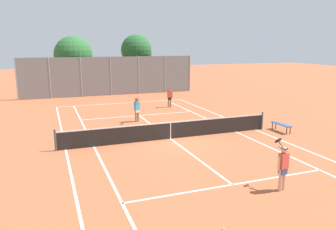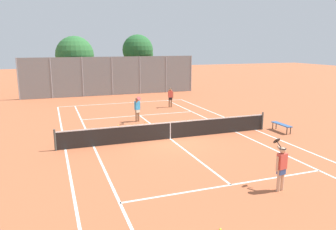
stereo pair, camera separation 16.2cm
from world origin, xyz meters
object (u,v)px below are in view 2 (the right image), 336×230
at_px(courtside_bench, 282,125).
at_px(loose_tennis_ball_1, 145,122).
at_px(loose_tennis_ball_3, 220,229).
at_px(tree_behind_left, 76,57).
at_px(loose_tennis_ball_2, 118,125).
at_px(player_far_left, 137,108).
at_px(player_near_side, 281,166).
at_px(player_far_right, 170,96).
at_px(tennis_net, 170,130).
at_px(tree_behind_right, 139,51).

bearing_deg(courtside_bench, loose_tennis_ball_1, 144.79).
height_order(loose_tennis_ball_3, tree_behind_left, tree_behind_left).
xyz_separation_m(loose_tennis_ball_1, loose_tennis_ball_2, (-1.84, -0.22, 0.00)).
bearing_deg(courtside_bench, player_far_left, 143.56).
xyz_separation_m(player_near_side, loose_tennis_ball_1, (-1.63, 11.48, -0.89)).
bearing_deg(player_far_right, loose_tennis_ball_1, -127.28).
bearing_deg(tennis_net, tree_behind_right, 79.55).
height_order(loose_tennis_ball_1, tree_behind_left, tree_behind_left).
relative_size(player_far_right, loose_tennis_ball_2, 24.24).
height_order(tennis_net, courtside_bench, tennis_net).
distance_m(player_far_right, loose_tennis_ball_3, 18.33).
distance_m(player_far_left, tree_behind_right, 16.47).
distance_m(player_near_side, player_far_left, 12.16).
relative_size(loose_tennis_ball_2, tree_behind_right, 0.01).
relative_size(player_far_right, loose_tennis_ball_1, 24.24).
height_order(player_far_right, tree_behind_left, tree_behind_left).
relative_size(player_near_side, loose_tennis_ball_3, 26.88).
xyz_separation_m(loose_tennis_ball_3, tree_behind_right, (5.55, 29.05, 4.29)).
relative_size(player_far_left, loose_tennis_ball_3, 26.88).
height_order(tennis_net, loose_tennis_ball_2, tennis_net).
xyz_separation_m(player_near_side, courtside_bench, (5.34, 6.57, -0.52)).
xyz_separation_m(player_near_side, player_far_left, (-2.01, 11.99, 0.00)).
xyz_separation_m(player_far_right, loose_tennis_ball_2, (-5.31, -4.78, -0.88)).
height_order(player_far_right, courtside_bench, player_far_right).
xyz_separation_m(tennis_net, tree_behind_left, (-3.17, 19.99, 3.31)).
bearing_deg(loose_tennis_ball_1, tennis_net, -86.55).
bearing_deg(tennis_net, tree_behind_left, 99.01).
xyz_separation_m(loose_tennis_ball_1, tree_behind_left, (-2.92, 15.89, 3.78)).
distance_m(loose_tennis_ball_1, tree_behind_left, 16.60).
bearing_deg(player_near_side, loose_tennis_ball_3, -154.34).
xyz_separation_m(tennis_net, player_far_left, (-0.63, 4.60, 0.42)).
height_order(player_near_side, loose_tennis_ball_3, player_near_side).
bearing_deg(tennis_net, courtside_bench, -6.96).
distance_m(player_far_left, courtside_bench, 9.14).
height_order(loose_tennis_ball_3, courtside_bench, courtside_bench).
bearing_deg(loose_tennis_ball_3, tree_behind_left, 92.64).
distance_m(loose_tennis_ball_1, loose_tennis_ball_2, 1.85).
bearing_deg(player_near_side, tree_behind_right, 85.15).
bearing_deg(loose_tennis_ball_2, player_far_right, 41.98).
bearing_deg(courtside_bench, player_far_right, 110.21).
height_order(player_near_side, loose_tennis_ball_2, player_near_side).
height_order(player_far_left, courtside_bench, player_far_left).
bearing_deg(player_far_right, tree_behind_right, 87.58).
xyz_separation_m(loose_tennis_ball_2, tree_behind_right, (5.80, 16.24, 4.29)).
bearing_deg(loose_tennis_ball_1, courtside_bench, -35.21).
bearing_deg(loose_tennis_ball_1, loose_tennis_ball_3, -96.95).
bearing_deg(loose_tennis_ball_2, loose_tennis_ball_1, 6.75).
xyz_separation_m(tree_behind_left, tree_behind_right, (6.88, 0.13, 0.51)).
height_order(tennis_net, tree_behind_right, tree_behind_right).
distance_m(tennis_net, player_far_right, 9.25).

